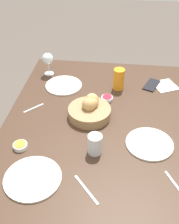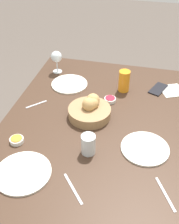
{
  "view_description": "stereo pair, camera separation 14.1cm",
  "coord_description": "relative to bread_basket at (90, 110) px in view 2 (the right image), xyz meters",
  "views": [
    {
      "loc": [
        1.18,
        0.09,
        1.77
      ],
      "look_at": [
        -0.05,
        -0.06,
        0.8
      ],
      "focal_mm": 45.0,
      "sensor_mm": 36.0,
      "label": 1
    },
    {
      "loc": [
        1.16,
        0.23,
        1.77
      ],
      "look_at": [
        -0.05,
        -0.06,
        0.8
      ],
      "focal_mm": 45.0,
      "sensor_mm": 36.0,
      "label": 2
    }
  ],
  "objects": [
    {
      "name": "juice_glass",
      "position": [
        -0.3,
        0.15,
        0.03
      ],
      "size": [
        0.07,
        0.07,
        0.14
      ],
      "color": "orange",
      "rests_on": "dining_table"
    },
    {
      "name": "knife_silver",
      "position": [
        0.44,
        0.43,
        -0.04
      ],
      "size": [
        0.16,
        0.09,
        0.0
      ],
      "color": "#B7B7BC",
      "rests_on": "dining_table"
    },
    {
      "name": "jam_bowl_honey",
      "position": [
        0.3,
        -0.31,
        -0.03
      ],
      "size": [
        0.07,
        0.07,
        0.03
      ],
      "color": "white",
      "rests_on": "dining_table"
    },
    {
      "name": "water_tumbler",
      "position": [
        0.28,
        0.06,
        0.01
      ],
      "size": [
        0.07,
        0.07,
        0.1
      ],
      "color": "silver",
      "rests_on": "dining_table"
    },
    {
      "name": "plate_far_center",
      "position": [
        0.2,
        0.32,
        -0.04
      ],
      "size": [
        0.24,
        0.24,
        0.01
      ],
      "color": "silver",
      "rests_on": "dining_table"
    },
    {
      "name": "cell_phone",
      "position": [
        -0.36,
        0.37,
        -0.04
      ],
      "size": [
        0.17,
        0.13,
        0.01
      ],
      "color": "black",
      "rests_on": "dining_table"
    },
    {
      "name": "plate_near_right",
      "position": [
        0.48,
        -0.2,
        -0.04
      ],
      "size": [
        0.26,
        0.26,
        0.01
      ],
      "color": "silver",
      "rests_on": "dining_table"
    },
    {
      "name": "ground_plane",
      "position": [
        0.06,
        0.06,
        -0.82
      ],
      "size": [
        10.0,
        10.0,
        0.0
      ],
      "primitive_type": "plane",
      "color": "#564C44"
    },
    {
      "name": "wine_glass",
      "position": [
        -0.43,
        -0.34,
        0.07
      ],
      "size": [
        0.08,
        0.08,
        0.16
      ],
      "color": "silver",
      "rests_on": "dining_table"
    },
    {
      "name": "plate_near_left",
      "position": [
        -0.29,
        -0.21,
        -0.04
      ],
      "size": [
        0.24,
        0.24,
        0.01
      ],
      "color": "silver",
      "rests_on": "dining_table"
    },
    {
      "name": "dining_table",
      "position": [
        0.06,
        0.06,
        -0.13
      ],
      "size": [
        1.39,
        1.05,
        0.77
      ],
      "color": "#3D281C",
      "rests_on": "ground_plane"
    },
    {
      "name": "bread_basket",
      "position": [
        0.0,
        0.0,
        0.0
      ],
      "size": [
        0.24,
        0.24,
        0.12
      ],
      "color": "#99754C",
      "rests_on": "dining_table"
    },
    {
      "name": "jam_bowl_berry",
      "position": [
        -0.16,
        0.09,
        -0.03
      ],
      "size": [
        0.07,
        0.07,
        0.03
      ],
      "color": "white",
      "rests_on": "dining_table"
    },
    {
      "name": "napkin",
      "position": [
        -0.37,
        0.45,
        -0.04
      ],
      "size": [
        0.19,
        0.19,
        0.0
      ],
      "color": "silver",
      "rests_on": "dining_table"
    },
    {
      "name": "fork_silver",
      "position": [
        0.51,
        0.04,
        -0.04
      ],
      "size": [
        0.14,
        0.12,
        0.0
      ],
      "color": "#B7B7BC",
      "rests_on": "dining_table"
    },
    {
      "name": "spoon_coffee",
      "position": [
        -0.03,
        -0.34,
        -0.04
      ],
      "size": [
        0.1,
        0.1,
        0.0
      ],
      "color": "#B7B7BC",
      "rests_on": "dining_table"
    }
  ]
}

